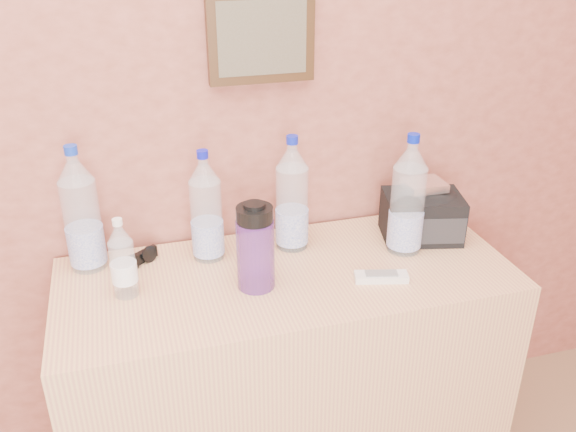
# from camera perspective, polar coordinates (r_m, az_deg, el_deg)

# --- Properties ---
(picture_frame) EXTENTS (0.30, 0.03, 0.25)m
(picture_frame) POSITION_cam_1_polar(r_m,az_deg,el_deg) (1.74, -2.52, 16.37)
(picture_frame) COLOR #382311
(picture_frame) RESTS_ON room_shell
(dresser) EXTENTS (1.28, 0.53, 0.80)m
(dresser) POSITION_cam_1_polar(r_m,az_deg,el_deg) (1.96, -0.03, -15.28)
(dresser) COLOR #A67748
(dresser) RESTS_ON ground
(pet_large_a) EXTENTS (0.10, 0.10, 0.37)m
(pet_large_a) POSITION_cam_1_polar(r_m,az_deg,el_deg) (1.77, -18.74, 0.04)
(pet_large_a) COLOR white
(pet_large_a) RESTS_ON dresser
(pet_large_b) EXTENTS (0.09, 0.09, 0.33)m
(pet_large_b) POSITION_cam_1_polar(r_m,az_deg,el_deg) (1.75, -7.66, 0.41)
(pet_large_b) COLOR silver
(pet_large_b) RESTS_ON dresser
(pet_large_c) EXTENTS (0.10, 0.10, 0.35)m
(pet_large_c) POSITION_cam_1_polar(r_m,az_deg,el_deg) (1.79, 0.38, 1.58)
(pet_large_c) COLOR white
(pet_large_c) RESTS_ON dresser
(pet_large_d) EXTENTS (0.10, 0.10, 0.36)m
(pet_large_d) POSITION_cam_1_polar(r_m,az_deg,el_deg) (1.80, 11.12, 1.40)
(pet_large_d) COLOR silver
(pet_large_d) RESTS_ON dresser
(pet_small) EXTENTS (0.06, 0.06, 0.22)m
(pet_small) POSITION_cam_1_polar(r_m,az_deg,el_deg) (1.64, -15.19, -4.19)
(pet_small) COLOR silver
(pet_small) RESTS_ON dresser
(nalgene_bottle) EXTENTS (0.10, 0.10, 0.25)m
(nalgene_bottle) POSITION_cam_1_polar(r_m,az_deg,el_deg) (1.61, -3.07, -2.87)
(nalgene_bottle) COLOR #502287
(nalgene_bottle) RESTS_ON dresser
(sunglasses) EXTENTS (0.14, 0.12, 0.03)m
(sunglasses) POSITION_cam_1_polar(r_m,az_deg,el_deg) (1.80, -13.87, -3.93)
(sunglasses) COLOR black
(sunglasses) RESTS_ON dresser
(ac_remote) EXTENTS (0.15, 0.08, 0.02)m
(ac_remote) POSITION_cam_1_polar(r_m,az_deg,el_deg) (1.70, 8.71, -5.65)
(ac_remote) COLOR white
(ac_remote) RESTS_ON dresser
(toiletry_bag) EXTENTS (0.27, 0.22, 0.16)m
(toiletry_bag) POSITION_cam_1_polar(r_m,az_deg,el_deg) (1.92, 12.42, 0.22)
(toiletry_bag) COLOR black
(toiletry_bag) RESTS_ON dresser
(foil_packet) EXTENTS (0.12, 0.10, 0.02)m
(foil_packet) POSITION_cam_1_polar(r_m,az_deg,el_deg) (1.89, 12.64, 2.85)
(foil_packet) COLOR silver
(foil_packet) RESTS_ON toiletry_bag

